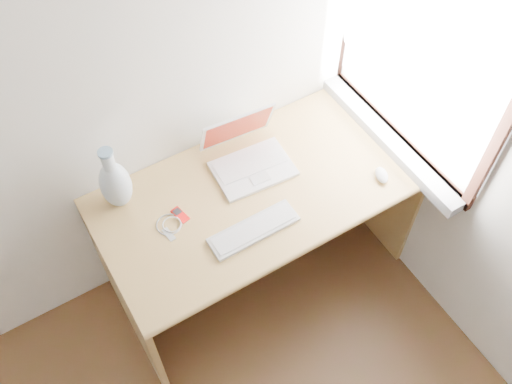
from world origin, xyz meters
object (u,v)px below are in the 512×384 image
external_keyboard (254,229)px  vase (115,183)px  desk (249,203)px  laptop (248,156)px

external_keyboard → vase: (-0.42, 0.43, 0.13)m
desk → laptop: laptop is taller
laptop → vase: 0.60m
external_keyboard → laptop: bearing=63.0°
desk → vase: size_ratio=4.28×
laptop → vase: bearing=174.8°
external_keyboard → vase: vase is taller
laptop → vase: vase is taller
external_keyboard → vase: size_ratio=1.16×
desk → vase: bearing=164.2°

